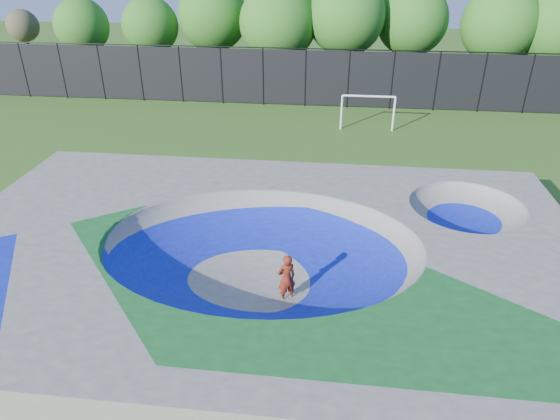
# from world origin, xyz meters

# --- Properties ---
(ground) EXTENTS (120.00, 120.00, 0.00)m
(ground) POSITION_xyz_m (0.00, 0.00, 0.00)
(ground) COLOR #2F5317
(ground) RESTS_ON ground
(skate_deck) EXTENTS (22.00, 14.00, 1.50)m
(skate_deck) POSITION_xyz_m (0.00, 0.00, 0.75)
(skate_deck) COLOR gray
(skate_deck) RESTS_ON ground
(skater) EXTENTS (0.76, 0.68, 1.74)m
(skater) POSITION_xyz_m (0.99, -1.15, 0.87)
(skater) COLOR red
(skater) RESTS_ON ground
(skateboard) EXTENTS (0.79, 0.58, 0.05)m
(skateboard) POSITION_xyz_m (0.99, -1.15, 0.03)
(skateboard) COLOR black
(skateboard) RESTS_ON ground
(soccer_goal) EXTENTS (3.32, 0.12, 2.19)m
(soccer_goal) POSITION_xyz_m (4.21, 16.27, 1.52)
(soccer_goal) COLOR white
(soccer_goal) RESTS_ON ground
(fence) EXTENTS (48.09, 0.09, 4.04)m
(fence) POSITION_xyz_m (0.00, 21.00, 2.10)
(fence) COLOR black
(fence) RESTS_ON ground
(treeline) EXTENTS (52.05, 7.49, 8.47)m
(treeline) POSITION_xyz_m (3.95, 26.14, 5.05)
(treeline) COLOR #403020
(treeline) RESTS_ON ground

